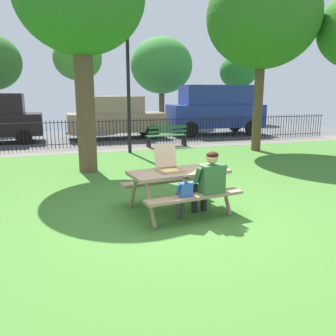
{
  "coord_description": "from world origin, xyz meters",
  "views": [
    {
      "loc": [
        -2.04,
        -5.65,
        2.2
      ],
      "look_at": [
        -0.05,
        0.57,
        0.75
      ],
      "focal_mm": 37.51,
      "sensor_mm": 36.0,
      "label": 1
    }
  ],
  "objects_px": {
    "picnic_table_foreground": "(179,180)",
    "pizza_box_open": "(169,166)",
    "park_bench_center": "(167,136)",
    "parked_car_center": "(215,109)",
    "lamp_post_walkway": "(128,76)",
    "far_tree_center": "(78,59)",
    "tree_midground_left": "(263,17)",
    "far_tree_right": "(238,72)",
    "child_at_table": "(184,194)",
    "parked_car_left": "(115,117)",
    "far_tree_midright": "(162,66)",
    "adult_at_table": "(209,181)"
  },
  "relations": [
    {
      "from": "picnic_table_foreground",
      "to": "pizza_box_open",
      "type": "distance_m",
      "value": 0.32
    },
    {
      "from": "park_bench_center",
      "to": "parked_car_center",
      "type": "bearing_deg",
      "value": 41.27
    },
    {
      "from": "picnic_table_foreground",
      "to": "lamp_post_walkway",
      "type": "height_order",
      "value": "lamp_post_walkway"
    },
    {
      "from": "lamp_post_walkway",
      "to": "far_tree_center",
      "type": "distance_m",
      "value": 9.57
    },
    {
      "from": "picnic_table_foreground",
      "to": "far_tree_center",
      "type": "xyz_separation_m",
      "value": [
        -0.64,
        15.88,
        3.35
      ]
    },
    {
      "from": "tree_midground_left",
      "to": "lamp_post_walkway",
      "type": "bearing_deg",
      "value": 168.47
    },
    {
      "from": "picnic_table_foreground",
      "to": "far_tree_right",
      "type": "height_order",
      "value": "far_tree_right"
    },
    {
      "from": "park_bench_center",
      "to": "lamp_post_walkway",
      "type": "distance_m",
      "value": 2.97
    },
    {
      "from": "pizza_box_open",
      "to": "tree_midground_left",
      "type": "xyz_separation_m",
      "value": [
        5.2,
        5.5,
        3.82
      ]
    },
    {
      "from": "child_at_table",
      "to": "park_bench_center",
      "type": "xyz_separation_m",
      "value": [
        2.19,
        7.9,
        -0.08
      ]
    },
    {
      "from": "parked_car_left",
      "to": "far_tree_center",
      "type": "height_order",
      "value": "far_tree_center"
    },
    {
      "from": "pizza_box_open",
      "to": "child_at_table",
      "type": "relative_size",
      "value": 0.64
    },
    {
      "from": "parked_car_left",
      "to": "parked_car_center",
      "type": "height_order",
      "value": "parked_car_center"
    },
    {
      "from": "pizza_box_open",
      "to": "far_tree_midright",
      "type": "distance_m",
      "value": 16.77
    },
    {
      "from": "child_at_table",
      "to": "parked_car_left",
      "type": "relative_size",
      "value": 0.18
    },
    {
      "from": "picnic_table_foreground",
      "to": "adult_at_table",
      "type": "height_order",
      "value": "adult_at_table"
    },
    {
      "from": "pizza_box_open",
      "to": "far_tree_midright",
      "type": "height_order",
      "value": "far_tree_midright"
    },
    {
      "from": "park_bench_center",
      "to": "far_tree_midright",
      "type": "xyz_separation_m",
      "value": [
        2.36,
        8.53,
        3.29
      ]
    },
    {
      "from": "parked_car_center",
      "to": "adult_at_table",
      "type": "bearing_deg",
      "value": -115.64
    },
    {
      "from": "tree_midground_left",
      "to": "far_tree_right",
      "type": "relative_size",
      "value": 1.42
    },
    {
      "from": "far_tree_midright",
      "to": "lamp_post_walkway",
      "type": "bearing_deg",
      "value": -113.18
    },
    {
      "from": "pizza_box_open",
      "to": "far_tree_right",
      "type": "relative_size",
      "value": 0.11
    },
    {
      "from": "child_at_table",
      "to": "tree_midground_left",
      "type": "distance_m",
      "value": 8.97
    },
    {
      "from": "far_tree_center",
      "to": "adult_at_table",
      "type": "bearing_deg",
      "value": -86.39
    },
    {
      "from": "picnic_table_foreground",
      "to": "adult_at_table",
      "type": "relative_size",
      "value": 1.66
    },
    {
      "from": "tree_midground_left",
      "to": "far_tree_midright",
      "type": "bearing_deg",
      "value": 93.14
    },
    {
      "from": "parked_car_center",
      "to": "far_tree_midright",
      "type": "height_order",
      "value": "far_tree_midright"
    },
    {
      "from": "child_at_table",
      "to": "far_tree_midright",
      "type": "relative_size",
      "value": 0.15
    },
    {
      "from": "child_at_table",
      "to": "lamp_post_walkway",
      "type": "relative_size",
      "value": 0.18
    },
    {
      "from": "far_tree_right",
      "to": "parked_car_center",
      "type": "bearing_deg",
      "value": -127.57
    },
    {
      "from": "pizza_box_open",
      "to": "tree_midground_left",
      "type": "distance_m",
      "value": 8.48
    },
    {
      "from": "lamp_post_walkway",
      "to": "tree_midground_left",
      "type": "distance_m",
      "value": 5.1
    },
    {
      "from": "parked_car_center",
      "to": "lamp_post_walkway",
      "type": "bearing_deg",
      "value": -142.52
    },
    {
      "from": "pizza_box_open",
      "to": "far_tree_right",
      "type": "height_order",
      "value": "far_tree_right"
    },
    {
      "from": "adult_at_table",
      "to": "parked_car_center",
      "type": "height_order",
      "value": "parked_car_center"
    },
    {
      "from": "pizza_box_open",
      "to": "tree_midground_left",
      "type": "height_order",
      "value": "tree_midground_left"
    },
    {
      "from": "adult_at_table",
      "to": "child_at_table",
      "type": "xyz_separation_m",
      "value": [
        -0.5,
        -0.1,
        -0.16
      ]
    },
    {
      "from": "picnic_table_foreground",
      "to": "park_bench_center",
      "type": "distance_m",
      "value": 7.64
    },
    {
      "from": "picnic_table_foreground",
      "to": "lamp_post_walkway",
      "type": "bearing_deg",
      "value": 86.4
    },
    {
      "from": "lamp_post_walkway",
      "to": "far_tree_midright",
      "type": "xyz_separation_m",
      "value": [
        4.04,
        9.43,
        1.01
      ]
    },
    {
      "from": "child_at_table",
      "to": "adult_at_table",
      "type": "bearing_deg",
      "value": 11.1
    },
    {
      "from": "pizza_box_open",
      "to": "far_tree_center",
      "type": "bearing_deg",
      "value": 91.61
    },
    {
      "from": "pizza_box_open",
      "to": "parked_car_center",
      "type": "distance_m",
      "value": 11.97
    },
    {
      "from": "pizza_box_open",
      "to": "far_tree_right",
      "type": "bearing_deg",
      "value": 57.79
    },
    {
      "from": "far_tree_right",
      "to": "child_at_table",
      "type": "bearing_deg",
      "value": -121.08
    },
    {
      "from": "lamp_post_walkway",
      "to": "tree_midground_left",
      "type": "bearing_deg",
      "value": -11.53
    },
    {
      "from": "picnic_table_foreground",
      "to": "parked_car_left",
      "type": "xyz_separation_m",
      "value": [
        0.57,
        10.47,
        0.41
      ]
    },
    {
      "from": "picnic_table_foreground",
      "to": "far_tree_center",
      "type": "bearing_deg",
      "value": 92.3
    },
    {
      "from": "park_bench_center",
      "to": "far_tree_right",
      "type": "height_order",
      "value": "far_tree_right"
    },
    {
      "from": "tree_midground_left",
      "to": "far_tree_midright",
      "type": "distance_m",
      "value": 10.43
    }
  ]
}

